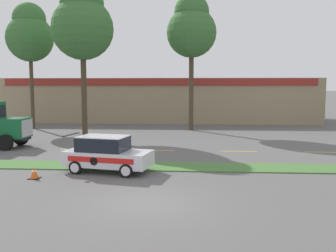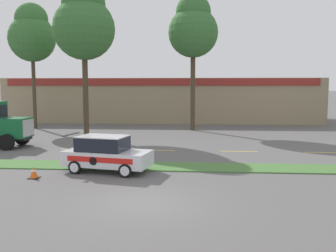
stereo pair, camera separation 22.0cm
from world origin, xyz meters
name	(u,v)px [view 1 (the left image)]	position (x,y,z in m)	size (l,w,h in m)	color
ground_plane	(147,203)	(0.00, 0.00, 0.00)	(600.00, 600.00, 0.00)	#5B5959
grass_verge	(161,166)	(0.00, 6.15, 0.03)	(120.00, 2.15, 0.06)	#477538
centre_line_2	(0,149)	(-11.51, 11.22, 0.00)	(2.40, 0.14, 0.01)	yellow
centre_line_3	(77,149)	(-6.11, 11.22, 0.00)	(2.40, 0.14, 0.01)	yellow
centre_line_4	(157,150)	(-0.71, 11.22, 0.00)	(2.40, 0.14, 0.01)	yellow
centre_line_5	(239,151)	(4.69, 11.22, 0.00)	(2.40, 0.14, 0.01)	yellow
centre_line_6	(323,152)	(10.09, 11.22, 0.00)	(2.40, 0.14, 0.01)	yellow
rally_car	(107,154)	(-2.64, 4.92, 0.91)	(4.57, 2.71, 1.83)	silver
traffic_cone	(34,173)	(-5.68, 3.31, 0.28)	(0.49, 0.49, 0.57)	black
store_building_backdrop	(162,99)	(-2.24, 34.09, 2.57)	(36.48, 12.10, 5.14)	#9E896B
tree_behind_left	(192,28)	(1.52, 22.86, 9.71)	(4.71, 4.71, 12.83)	#473828
tree_behind_centre	(30,34)	(-14.34, 23.21, 9.35)	(4.57, 4.57, 12.36)	#473828
tree_behind_right	(82,23)	(-7.76, 18.75, 9.61)	(5.29, 5.29, 13.09)	#473828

